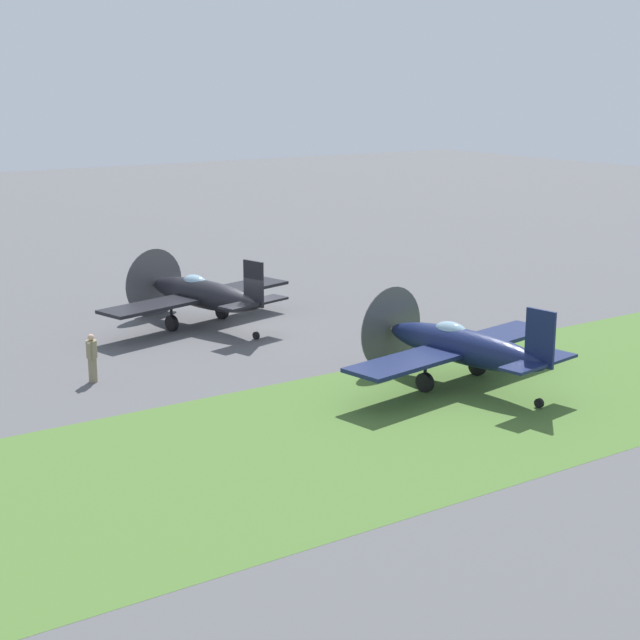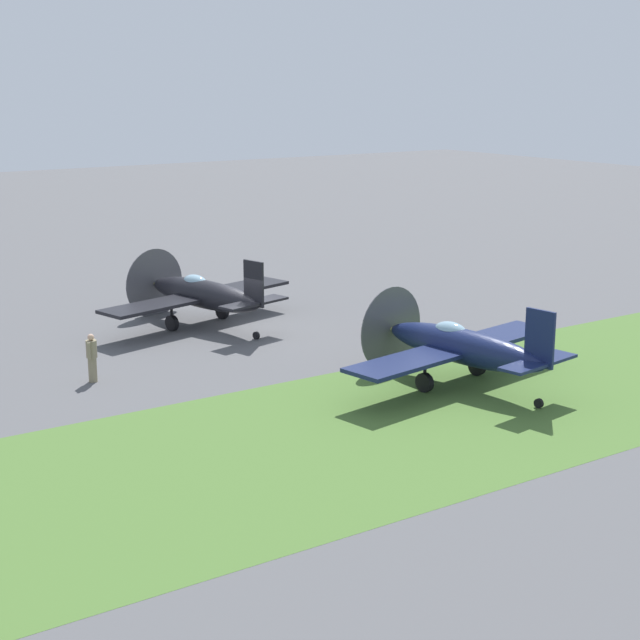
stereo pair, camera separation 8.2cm
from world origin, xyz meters
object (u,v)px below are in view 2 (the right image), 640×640
object	(u,v)px
ground_crew_chief	(92,357)
runway_marker_cone	(487,346)
airplane_lead	(202,294)
fuel_drum	(386,323)
airplane_wingman	(460,346)

from	to	relation	value
ground_crew_chief	runway_marker_cone	xyz separation A→B (m)	(14.25, -4.77, -0.69)
airplane_lead	fuel_drum	distance (m)	7.93
fuel_drum	runway_marker_cone	bearing A→B (deg)	-70.86
fuel_drum	ground_crew_chief	bearing A→B (deg)	178.60
ground_crew_chief	airplane_lead	bearing A→B (deg)	-14.88
fuel_drum	runway_marker_cone	distance (m)	4.73
fuel_drum	runway_marker_cone	world-z (taller)	fuel_drum
airplane_lead	runway_marker_cone	world-z (taller)	airplane_lead
airplane_lead	airplane_wingman	distance (m)	12.99
airplane_lead	runway_marker_cone	bearing A→B (deg)	-66.88
airplane_lead	ground_crew_chief	distance (m)	8.55
ground_crew_chief	fuel_drum	size ratio (longest dim) A/B	1.92
fuel_drum	runway_marker_cone	xyz separation A→B (m)	(1.55, -4.46, -0.23)
airplane_lead	fuel_drum	world-z (taller)	airplane_lead
airplane_wingman	fuel_drum	size ratio (longest dim) A/B	10.64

